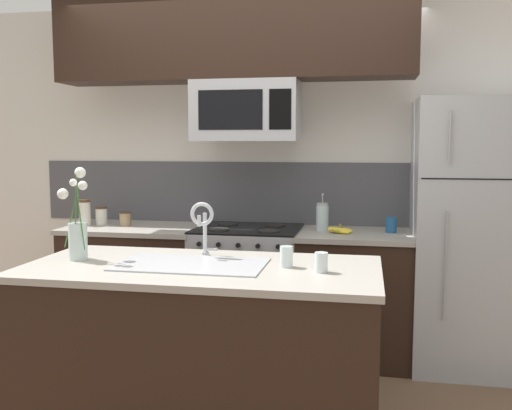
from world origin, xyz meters
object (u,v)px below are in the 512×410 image
banana_bunch (340,230)px  spare_glass (321,262)px  refrigerator (480,235)px  stove_range (248,289)px  storage_jar_tall (85,212)px  coffee_tin (391,225)px  drinking_glass (286,257)px  storage_jar_short (125,219)px  storage_jar_medium (101,216)px  french_press (322,217)px  microwave (247,111)px  sink_faucet (203,221)px  flower_vase (77,232)px

banana_bunch → spare_glass: (-0.04, -1.23, 0.03)m
refrigerator → spare_glass: (-0.97, -1.31, 0.04)m
stove_range → storage_jar_tall: (-1.27, -0.02, 0.55)m
stove_range → banana_bunch: size_ratio=4.90×
coffee_tin → drinking_glass: 1.38m
storage_jar_short → banana_bunch: 1.63m
storage_jar_medium → coffee_tin: size_ratio=1.23×
french_press → microwave: bearing=-171.4°
stove_range → spare_glass: spare_glass is taller
coffee_tin → microwave: bearing=-176.0°
microwave → refrigerator: (1.61, 0.04, -0.85)m
storage_jar_short → sink_faucet: size_ratio=0.34×
banana_bunch → sink_faucet: 1.21m
banana_bunch → spare_glass: spare_glass is taller
storage_jar_short → stove_range: bearing=-0.7°
french_press → flower_vase: bearing=-133.2°
microwave → flower_vase: (-0.68, -1.21, -0.70)m
storage_jar_tall → sink_faucet: (1.23, -1.01, 0.10)m
storage_jar_tall → drinking_glass: bearing=-34.4°
storage_jar_short → spare_glass: (1.59, -1.30, -0.00)m
microwave → flower_vase: size_ratio=1.50×
storage_jar_medium → banana_bunch: bearing=-3.1°
french_press → spare_glass: 1.35m
storage_jar_medium → spare_glass: storage_jar_medium is taller
storage_jar_tall → french_press: bearing=2.7°
spare_glass → french_press: bearing=94.1°
flower_vase → banana_bunch: bearing=41.0°
microwave → coffee_tin: (1.02, 0.07, -0.80)m
storage_jar_tall → sink_faucet: sink_faucet is taller
stove_range → storage_jar_short: bearing=179.3°
coffee_tin → drinking_glass: size_ratio=1.03×
drinking_glass → spare_glass: bearing=-24.7°
stove_range → storage_jar_short: storage_jar_short is taller
storage_jar_medium → storage_jar_short: (0.21, -0.03, -0.02)m
storage_jar_medium → drinking_glass: (1.61, -1.24, -0.01)m
microwave → storage_jar_tall: (-1.27, -0.00, -0.75)m
stove_range → flower_vase: 1.53m
spare_glass → drinking_glass: bearing=155.3°
storage_jar_short → spare_glass: size_ratio=1.06×
microwave → sink_faucet: microwave is taller
french_press → flower_vase: 1.78m
spare_glass → microwave: bearing=116.6°
coffee_tin → flower_vase: flower_vase is taller
refrigerator → storage_jar_tall: 2.88m
spare_glass → storage_jar_medium: bearing=143.6°
stove_range → french_press: size_ratio=3.48×
storage_jar_medium → storage_jar_short: size_ratio=1.30×
banana_bunch → flower_vase: (-1.35, -1.17, 0.13)m
sink_faucet → flower_vase: 0.67m
microwave → drinking_glass: microwave is taller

